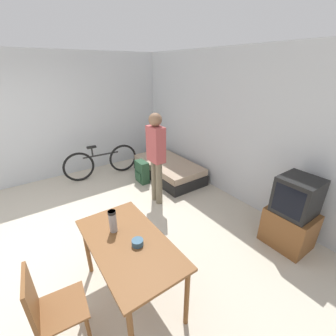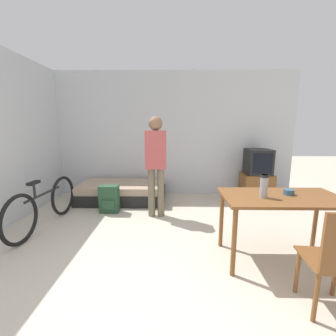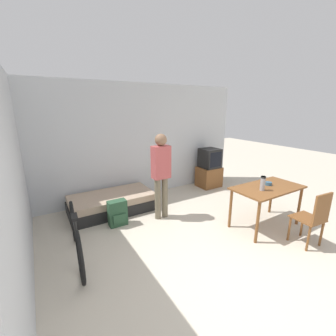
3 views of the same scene
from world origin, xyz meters
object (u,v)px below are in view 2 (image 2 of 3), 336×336
dining_table (282,204)px  backpack (109,199)px  daybed (123,192)px  mate_bowl (289,192)px  bicycle (44,205)px  thermos_flask (264,185)px  tv (257,176)px  person_standing (156,159)px

dining_table → backpack: (-2.35, 1.42, -0.43)m
daybed → dining_table: bearing=-42.6°
daybed → mate_bowl: (2.34, -2.01, 0.62)m
dining_table → mate_bowl: 0.17m
daybed → bicycle: bearing=-126.2°
daybed → mate_bowl: 3.15m
dining_table → daybed: bearing=137.4°
bicycle → mate_bowl: 3.38m
thermos_flask → mate_bowl: bearing=18.6°
tv → backpack: (-2.90, -0.78, -0.26)m
tv → bicycle: bearing=-159.6°
tv → dining_table: 2.28m
bicycle → backpack: size_ratio=3.46×
person_standing → mate_bowl: size_ratio=14.59×
dining_table → backpack: size_ratio=2.64×
person_standing → thermos_flask: bearing=-46.7°
dining_table → mate_bowl: size_ratio=11.26×
dining_table → mate_bowl: bearing=30.7°
mate_bowl → dining_table: bearing=-149.3°
backpack → daybed: bearing=81.5°
mate_bowl → backpack: bearing=150.7°
tv → backpack: 3.02m
bicycle → thermos_flask: (2.93, -0.87, 0.56)m
mate_bowl → backpack: mate_bowl is taller
person_standing → daybed: bearing=133.6°
bicycle → mate_bowl: mate_bowl is taller
dining_table → person_standing: size_ratio=0.77×
tv → mate_bowl: 2.22m
bicycle → person_standing: bearing=15.2°
tv → dining_table: (-0.56, -2.20, 0.17)m
person_standing → thermos_flask: 1.83m
bicycle → person_standing: size_ratio=1.01×
daybed → bicycle: size_ratio=1.03×
daybed → backpack: bearing=-98.5°
tv → backpack: size_ratio=2.17×
daybed → mate_bowl: bearing=-40.7°
thermos_flask → mate_bowl: size_ratio=2.19×
person_standing → thermos_flask: size_ratio=6.66×
backpack → mate_bowl: bearing=-29.3°
daybed → bicycle: bicycle is taller
bicycle → backpack: 1.02m
dining_table → mate_bowl: (0.09, 0.06, 0.13)m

